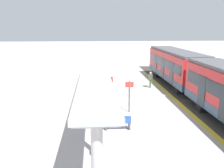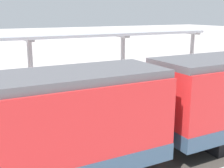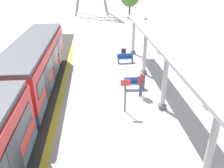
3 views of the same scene
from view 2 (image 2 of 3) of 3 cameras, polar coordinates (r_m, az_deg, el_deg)
name	(u,v)px [view 2 (image 2 of 3)]	position (r m, az deg, el deg)	size (l,w,h in m)	color
ground_plane	(53,122)	(14.51, -11.30, -7.30)	(176.00, 176.00, 0.00)	#AFA8A5
tactile_edge_strip	(79,151)	(11.56, -6.35, -12.72)	(0.41, 28.79, 0.01)	gold
canopy_pillar_nearest	(191,58)	(22.36, 15.09, 4.88)	(1.10, 0.44, 3.73)	slate
canopy_pillar_second	(123,64)	(18.95, 2.08, 3.83)	(1.10, 0.44, 3.73)	slate
canopy_pillar_third	(31,73)	(16.87, -15.35, 2.12)	(1.10, 0.44, 3.73)	slate
canopy_beam	(35,37)	(16.68, -14.67, 8.71)	(1.20, 23.34, 0.16)	#A8AAB2
bench_mid_platform	(168,85)	(19.87, 10.77, -0.21)	(1.52, 0.50, 0.86)	#A03528
platform_info_sign	(47,92)	(14.79, -12.44, -1.54)	(0.56, 0.10, 2.20)	#4C4C51
passenger_waiting_near_edge	(197,96)	(15.67, 16.17, -2.26)	(0.45, 0.47, 1.56)	#486C40
passenger_by_the_benches	(3,95)	(15.78, -20.34, -1.96)	(0.54, 0.50, 1.77)	#335582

